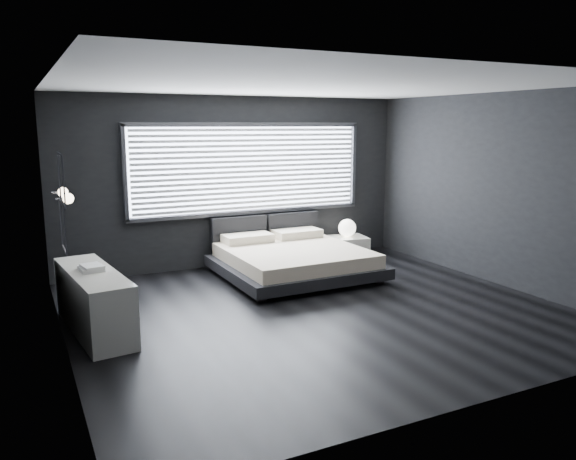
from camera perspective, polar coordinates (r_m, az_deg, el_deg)
name	(u,v)px	position (r m, az deg, el deg)	size (l,w,h in m)	color
room	(318,202)	(6.94, 3.11, 2.89)	(6.04, 6.00, 2.80)	black
window	(250,169)	(9.42, -3.90, 6.22)	(4.14, 0.09, 1.52)	white
headboard	(266,229)	(9.61, -2.25, 0.06)	(1.96, 0.16, 0.52)	black
sconce_near	(68,199)	(6.11, -21.46, 2.99)	(0.18, 0.11, 0.11)	silver
sconce_far	(63,192)	(6.70, -21.92, 3.58)	(0.18, 0.11, 0.11)	silver
wall_art_upper	(61,179)	(5.48, -22.04, 4.79)	(0.01, 0.48, 0.48)	#47474C
wall_art_lower	(63,226)	(5.79, -21.91, 0.37)	(0.01, 0.48, 0.48)	#47474C
bed	(294,259)	(8.75, 0.56, -3.01)	(2.25, 2.15, 0.58)	black
nightstand	(347,247)	(10.05, 6.06, -1.74)	(0.65, 0.54, 0.38)	white
orb_lamp	(347,228)	(10.00, 6.03, 0.21)	(0.31, 0.31, 0.31)	white
dresser	(94,301)	(6.83, -19.11, -6.82)	(0.69, 1.81, 0.71)	white
book_stack	(92,268)	(6.76, -19.33, -3.64)	(0.27, 0.35, 0.07)	white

